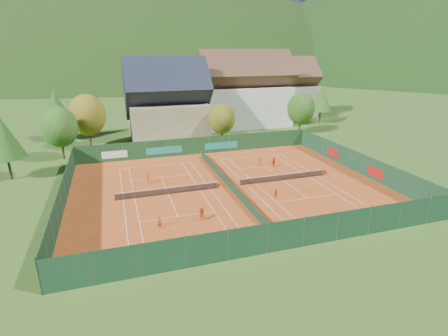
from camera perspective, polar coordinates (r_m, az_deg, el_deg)
ground at (r=46.23m, az=0.76°, el=-3.14°), size 600.00×600.00×0.00m
clay_pad at (r=46.22m, az=0.76°, el=-3.11°), size 40.00×32.00×0.01m
court_markings_left at (r=44.51m, az=-9.08°, el=-4.25°), size 11.03×23.83×0.00m
court_markings_right at (r=49.19m, az=9.64°, el=-1.98°), size 11.03×23.83×0.00m
tennis_net_left at (r=44.34m, az=-8.91°, el=-3.64°), size 13.30×0.10×1.02m
tennis_net_right at (r=49.09m, az=9.83°, el=-1.42°), size 13.30×0.10×1.02m
court_divider at (r=46.04m, az=0.76°, el=-2.54°), size 0.03×28.80×1.00m
fence_north at (r=60.24m, az=-4.50°, el=3.60°), size 40.00×0.10×3.00m
fence_south at (r=32.31m, az=10.01°, el=-10.78°), size 40.00×0.04×3.00m
fence_west at (r=44.03m, az=-24.80°, el=-4.02°), size 0.04×32.00×3.00m
fence_east at (r=55.13m, az=20.86°, el=0.94°), size 0.09×32.00×3.00m
chalet at (r=72.19m, az=-9.26°, el=10.17°), size 16.20×12.00×16.00m
hotel_block_a at (r=82.75m, az=3.41°, el=12.00°), size 21.60×11.00×17.25m
hotel_block_b at (r=95.81m, az=9.65°, el=12.27°), size 17.28×10.00×15.50m
tree_west_front at (r=62.31m, az=-25.28°, el=6.07°), size 5.72×5.72×8.69m
tree_west_mid at (r=67.67m, az=-21.44°, el=8.06°), size 6.44×6.44×9.78m
tree_west_back at (r=76.03m, az=-25.78°, el=9.08°), size 5.60×5.60×10.00m
tree_center at (r=66.82m, az=-0.36°, el=8.05°), size 5.01×5.01×7.60m
tree_east_front at (r=75.74m, az=12.45°, el=9.43°), size 5.72×5.72×8.69m
tree_east_mid at (r=87.59m, az=15.63°, el=10.87°), size 5.04×5.04×9.00m
tree_west_side at (r=55.65m, az=-32.38°, el=4.27°), size 5.04×5.04×9.00m
tree_east_back at (r=90.46m, az=8.52°, el=12.02°), size 7.15×7.15×10.86m
mountain_backdrop at (r=283.10m, az=-8.96°, el=7.13°), size 820.00×530.00×242.00m
ball_hopper at (r=42.20m, az=23.55°, el=-6.22°), size 0.34×0.34×0.80m
loose_ball_0 at (r=36.78m, az=-5.47°, el=-9.26°), size 0.07×0.07×0.07m
loose_ball_1 at (r=41.59m, az=10.83°, el=-6.04°), size 0.07×0.07×0.07m
loose_ball_2 at (r=50.52m, az=-1.23°, el=-1.11°), size 0.07×0.07×0.07m
loose_ball_3 at (r=51.93m, az=-7.50°, el=-0.71°), size 0.07×0.07×0.07m
loose_ball_4 at (r=47.83m, az=14.08°, el=-2.89°), size 0.07×0.07×0.07m
player_left_near at (r=36.34m, az=-10.48°, el=-8.76°), size 0.55×0.42×1.32m
player_left_mid at (r=37.29m, az=-3.61°, el=-7.57°), size 0.90×0.83×1.48m
player_left_far at (r=48.19m, az=-12.26°, el=-1.63°), size 1.15×0.89×1.56m
player_right_near at (r=43.08m, az=8.45°, el=-4.11°), size 0.80×0.67×1.28m
player_right_far_a at (r=54.71m, az=5.76°, el=1.10°), size 0.73×0.55×1.35m
player_right_far_b at (r=54.31m, az=8.10°, el=0.97°), size 1.41×1.23×1.54m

